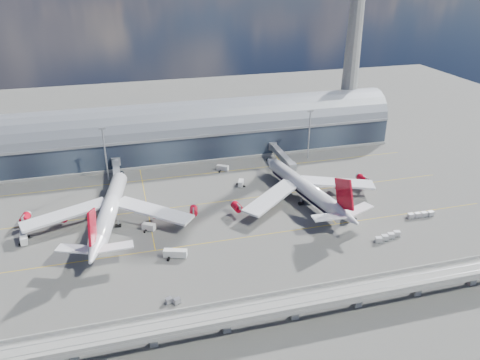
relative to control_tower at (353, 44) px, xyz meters
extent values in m
plane|color=#474744|center=(-85.00, -83.00, -51.64)|extent=(500.00, 500.00, 0.00)
cube|color=gold|center=(-85.00, -93.00, -51.63)|extent=(200.00, 0.25, 0.01)
cube|color=gold|center=(-85.00, -63.00, -51.63)|extent=(200.00, 0.25, 0.01)
cube|color=gold|center=(-85.00, -33.00, -51.63)|extent=(200.00, 0.25, 0.01)
cube|color=gold|center=(-120.00, -53.00, -51.63)|extent=(0.25, 80.00, 0.01)
cube|color=gold|center=(-50.00, -53.00, -51.63)|extent=(0.25, 80.00, 0.01)
cube|color=#1E2532|center=(-85.00, -5.00, -44.64)|extent=(200.00, 28.00, 14.00)
cylinder|color=gray|center=(-85.00, -5.00, -37.64)|extent=(200.00, 28.00, 28.00)
cube|color=gray|center=(-85.00, -19.00, -37.64)|extent=(200.00, 1.00, 1.20)
cube|color=gray|center=(-85.00, -5.00, -51.04)|extent=(200.00, 30.00, 1.20)
cube|color=gray|center=(0.00, 0.00, -47.64)|extent=(18.00, 18.00, 8.00)
cone|color=gray|center=(0.00, 0.00, -6.64)|extent=(10.00, 10.00, 90.00)
cube|color=gray|center=(-85.00, -138.00, -46.14)|extent=(220.00, 8.50, 1.20)
cube|color=gray|center=(-85.00, -142.00, -45.04)|extent=(220.00, 0.40, 1.20)
cube|color=gray|center=(-85.00, -134.00, -45.04)|extent=(220.00, 0.40, 1.20)
cube|color=gray|center=(-85.00, -139.50, -45.49)|extent=(220.00, 0.12, 0.12)
cube|color=gray|center=(-85.00, -136.50, -45.49)|extent=(220.00, 0.12, 0.12)
cube|color=gray|center=(-145.00, -138.00, -49.14)|extent=(2.20, 2.20, 5.00)
cube|color=gray|center=(-125.00, -138.00, -49.14)|extent=(2.20, 2.20, 5.00)
cube|color=gray|center=(-105.00, -138.00, -49.14)|extent=(2.20, 2.20, 5.00)
cube|color=gray|center=(-85.00, -138.00, -49.14)|extent=(2.20, 2.20, 5.00)
cube|color=gray|center=(-65.00, -138.00, -49.14)|extent=(2.20, 2.20, 5.00)
cube|color=gray|center=(-45.00, -138.00, -49.14)|extent=(2.20, 2.20, 5.00)
cube|color=gray|center=(-25.00, -138.00, -49.14)|extent=(2.20, 2.20, 5.00)
cylinder|color=gray|center=(-135.00, -28.00, -39.14)|extent=(0.70, 0.70, 25.00)
cube|color=gray|center=(-135.00, -28.00, -26.44)|extent=(3.00, 0.40, 1.00)
cylinder|color=gray|center=(-35.00, -28.00, -39.14)|extent=(0.70, 0.70, 25.00)
cube|color=gray|center=(-35.00, -28.00, -26.44)|extent=(3.00, 0.40, 1.00)
cylinder|color=white|center=(-134.49, -68.48, -45.45)|extent=(15.63, 53.23, 6.39)
cone|color=white|center=(-129.29, -39.48, -45.45)|extent=(7.70, 8.99, 6.39)
cone|color=white|center=(-140.04, -99.44, -44.65)|extent=(8.40, 12.92, 6.39)
cube|color=#B00719|center=(-139.51, -96.50, -36.77)|extent=(2.79, 11.87, 13.22)
cube|color=white|center=(-151.28, -67.49, -46.25)|extent=(33.08, 17.46, 2.58)
cube|color=white|center=(-118.39, -73.39, -46.25)|extent=(30.24, 26.16, 2.58)
cylinder|color=#B00719|center=(-151.54, -65.42, -48.04)|extent=(4.02, 5.48, 3.19)
cylinder|color=#B00719|center=(-166.16, -62.80, -48.04)|extent=(4.02, 5.48, 3.19)
cylinder|color=#B00719|center=(-117.43, -71.54, -48.04)|extent=(4.02, 5.48, 3.19)
cylinder|color=#B00719|center=(-102.81, -74.16, -48.04)|extent=(4.02, 5.48, 3.19)
cylinder|color=gray|center=(-131.19, -50.11, -50.14)|extent=(0.50, 0.50, 2.99)
cylinder|color=gray|center=(-138.33, -71.84, -50.14)|extent=(0.60, 0.60, 2.99)
cylinder|color=gray|center=(-132.05, -72.97, -50.14)|extent=(0.60, 0.60, 2.99)
cylinder|color=black|center=(-138.33, -71.84, -51.09)|extent=(2.43, 1.86, 1.50)
cylinder|color=black|center=(-132.05, -72.97, -51.09)|extent=(2.43, 1.86, 1.50)
cylinder|color=white|center=(-54.68, -69.75, -45.50)|extent=(14.65, 50.54, 6.03)
cone|color=white|center=(-59.58, -41.93, -45.50)|extent=(7.38, 9.23, 6.03)
cone|color=white|center=(-49.42, -99.61, -44.67)|extent=(8.10, 13.33, 6.03)
cube|color=#B00719|center=(-49.96, -96.54, -36.77)|extent=(2.87, 12.37, 13.76)
cube|color=white|center=(-70.35, -74.62, -46.34)|extent=(29.83, 25.85, 2.57)
cube|color=white|center=(-38.29, -68.97, -46.34)|extent=(32.39, 17.60, 2.57)
cylinder|color=black|center=(-54.68, -69.75, -47.16)|extent=(12.87, 45.31, 5.12)
cylinder|color=#B00719|center=(-71.30, -72.68, -48.21)|extent=(4.18, 5.69, 3.33)
cylinder|color=#B00719|center=(-85.55, -75.18, -48.21)|extent=(4.18, 5.69, 3.33)
cylinder|color=#B00719|center=(-38.06, -66.82, -48.21)|extent=(4.18, 5.69, 3.33)
cylinder|color=#B00719|center=(-23.81, -64.31, -48.21)|extent=(4.18, 5.69, 3.33)
cylinder|color=gray|center=(-57.75, -52.30, -50.08)|extent=(0.52, 0.52, 3.12)
cylinder|color=gray|center=(-57.23, -74.42, -50.08)|extent=(0.62, 0.62, 3.12)
cylinder|color=gray|center=(-50.68, -73.27, -50.08)|extent=(0.62, 0.62, 3.12)
cylinder|color=black|center=(-57.23, -74.42, -51.06)|extent=(2.52, 1.93, 1.56)
cylinder|color=black|center=(-50.68, -73.27, -51.06)|extent=(2.52, 1.93, 1.56)
cube|color=gray|center=(-130.99, -31.00, -46.44)|extent=(3.00, 24.00, 3.00)
cube|color=gray|center=(-130.99, -43.00, -46.44)|extent=(3.60, 3.60, 3.40)
cylinder|color=gray|center=(-130.99, -19.00, -46.44)|extent=(4.40, 4.40, 4.00)
cylinder|color=gray|center=(-130.99, -43.00, -49.94)|extent=(0.50, 0.50, 3.40)
cylinder|color=black|center=(-130.99, -43.00, -51.29)|extent=(1.40, 0.80, 0.80)
cube|color=gray|center=(-51.18, -33.00, -46.44)|extent=(3.00, 28.00, 3.00)
cube|color=gray|center=(-51.18, -47.00, -46.44)|extent=(3.60, 3.60, 3.40)
cylinder|color=gray|center=(-51.18, -19.00, -46.44)|extent=(4.40, 4.40, 4.00)
cylinder|color=gray|center=(-51.18, -47.00, -49.94)|extent=(0.50, 0.50, 3.40)
cylinder|color=black|center=(-51.18, -47.00, -51.29)|extent=(1.40, 0.80, 0.80)
cube|color=silver|center=(-165.54, -74.73, -50.00)|extent=(3.36, 7.42, 2.66)
cylinder|color=black|center=(-165.21, -72.47, -51.18)|extent=(2.66, 1.28, 0.92)
cylinder|color=black|center=(-165.88, -76.99, -51.18)|extent=(2.66, 1.28, 0.92)
cube|color=silver|center=(-120.89, -78.51, -50.10)|extent=(5.26, 4.37, 2.50)
cylinder|color=black|center=(-119.57, -77.71, -51.20)|extent=(1.98, 2.51, 0.87)
cylinder|color=black|center=(-122.21, -79.30, -51.20)|extent=(1.98, 2.51, 0.87)
cube|color=silver|center=(-113.66, -98.88, -50.02)|extent=(8.39, 4.80, 2.62)
cylinder|color=black|center=(-111.22, -98.04, -51.18)|extent=(1.67, 2.68, 0.91)
cylinder|color=black|center=(-116.11, -99.71, -51.18)|extent=(1.67, 2.68, 0.91)
cube|color=silver|center=(-43.08, -89.81, -49.96)|extent=(5.30, 6.66, 2.73)
cylinder|color=black|center=(-44.11, -88.07, -51.16)|extent=(2.74, 2.15, 0.95)
cylinder|color=black|center=(-42.06, -91.54, -51.16)|extent=(2.74, 2.15, 0.95)
cube|color=silver|center=(-77.02, -50.53, -50.16)|extent=(3.69, 5.06, 2.39)
cylinder|color=black|center=(-77.57, -49.16, -51.22)|extent=(2.45, 1.63, 0.83)
cylinder|color=black|center=(-76.47, -51.89, -51.22)|extent=(2.45, 1.63, 0.83)
cube|color=silver|center=(-81.12, -31.90, -50.11)|extent=(5.98, 4.98, 2.48)
cylinder|color=black|center=(-79.59, -30.89, -51.21)|extent=(2.03, 2.46, 0.86)
cylinder|color=black|center=(-82.65, -32.90, -51.21)|extent=(2.03, 2.46, 0.86)
cube|color=gray|center=(-118.94, -122.17, -51.40)|extent=(2.70, 2.23, 0.29)
cube|color=#B6B6BB|center=(-118.94, -122.17, -50.62)|extent=(2.30, 2.01, 1.45)
cube|color=gray|center=(-116.57, -123.01, -51.40)|extent=(2.70, 2.23, 0.29)
cube|color=#B6B6BB|center=(-116.57, -123.01, -50.62)|extent=(2.30, 2.01, 1.45)
cube|color=gray|center=(-40.98, -108.87, -51.35)|extent=(3.09, 2.40, 0.34)
cube|color=#B6B6BB|center=(-40.98, -108.87, -50.43)|extent=(2.62, 2.19, 1.72)
cube|color=gray|center=(-38.07, -108.20, -51.35)|extent=(3.09, 2.40, 0.34)
cube|color=#B6B6BB|center=(-38.07, -108.20, -50.43)|extent=(2.62, 2.19, 1.72)
cube|color=gray|center=(-35.16, -107.54, -51.35)|extent=(3.09, 2.40, 0.34)
cube|color=#B6B6BB|center=(-35.16, -107.54, -50.43)|extent=(2.62, 2.19, 1.72)
cube|color=gray|center=(-32.25, -106.87, -51.35)|extent=(3.09, 2.40, 0.34)
cube|color=#B6B6BB|center=(-32.25, -106.87, -50.43)|extent=(2.62, 2.19, 1.72)
cube|color=gray|center=(-19.55, -96.49, -51.35)|extent=(2.82, 1.95, 0.34)
cube|color=#B6B6BB|center=(-19.55, -96.49, -50.44)|extent=(2.36, 1.82, 1.71)
cube|color=gray|center=(-16.59, -96.64, -51.35)|extent=(2.82, 1.95, 0.34)
cube|color=#B6B6BB|center=(-16.59, -96.64, -50.44)|extent=(2.36, 1.82, 1.71)
cube|color=gray|center=(-13.64, -96.79, -51.35)|extent=(2.82, 1.95, 0.34)
cube|color=#B6B6BB|center=(-13.64, -96.79, -50.44)|extent=(2.36, 1.82, 1.71)
cube|color=gray|center=(-10.69, -96.93, -51.35)|extent=(2.82, 1.95, 0.34)
cube|color=#B6B6BB|center=(-10.69, -96.93, -50.44)|extent=(2.36, 1.82, 1.71)
camera|label=1|loc=(-127.41, -234.94, 41.63)|focal=35.00mm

